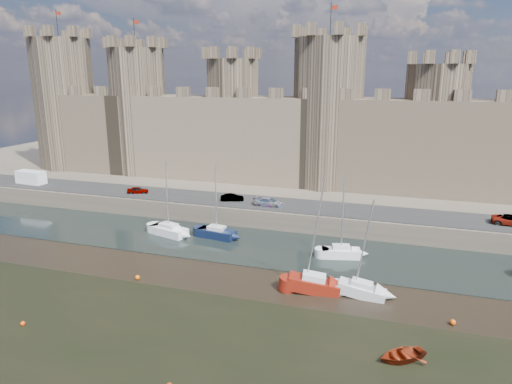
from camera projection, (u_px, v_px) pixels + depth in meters
ground at (183, 369)px, 32.15m from camera, size 160.00×160.00×0.00m
water_channel at (274, 248)px, 54.28m from camera, size 160.00×12.00×0.08m
quay at (324, 176)px, 87.18m from camera, size 160.00×60.00×2.50m
road at (293, 205)px, 62.87m from camera, size 160.00×7.00×0.10m
castle at (310, 128)px, 73.68m from camera, size 108.50×11.00×29.00m
car_0 at (138, 190)px, 69.17m from camera, size 3.38×2.24×1.07m
car_1 at (232, 198)px, 65.00m from camera, size 3.50×2.16×1.09m
car_2 at (269, 202)px, 62.48m from camera, size 4.18×1.77×1.20m
van at (31, 177)px, 75.11m from camera, size 5.19×2.49×2.19m
sailboat_0 at (169, 230)px, 58.45m from camera, size 5.52×3.36×9.66m
sailboat_1 at (217, 232)px, 57.44m from camera, size 5.08×2.58×9.73m
sailboat_2 at (341, 252)px, 51.29m from camera, size 4.54×2.61×9.22m
sailboat_4 at (314, 284)px, 43.34m from camera, size 5.12×2.60×11.43m
sailboat_5 at (362, 289)px, 42.47m from camera, size 4.46×1.89×9.47m
dinghy_4 at (402, 355)px, 33.04m from camera, size 4.40×4.13×0.74m
buoy_0 at (23, 324)px, 37.58m from camera, size 0.39×0.39×0.39m
buoy_1 at (138, 277)px, 45.98m from camera, size 0.49×0.49×0.49m
buoy_3 at (453, 322)px, 37.68m from camera, size 0.49×0.49×0.49m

